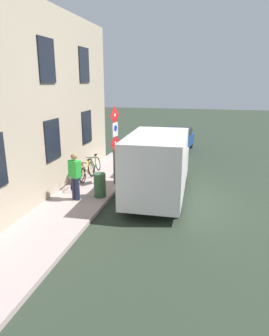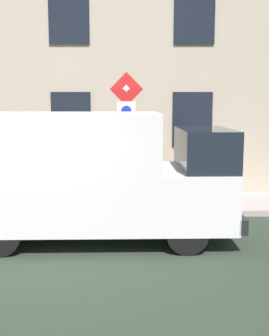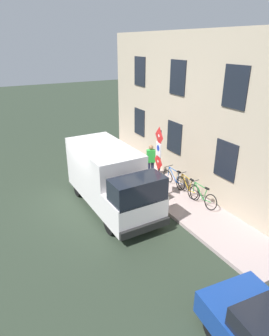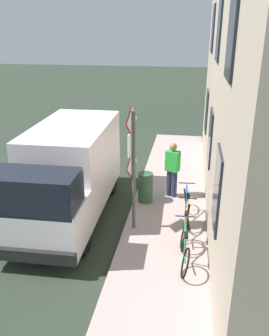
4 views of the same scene
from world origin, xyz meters
TOP-DOWN VIEW (x-y plane):
  - ground_plane at (0.00, 0.00)m, footprint 80.00×80.00m
  - sidewalk_slab at (3.27, 0.00)m, footprint 2.15×14.27m
  - building_facade at (4.69, 0.00)m, footprint 0.75×12.27m
  - sign_post_stacked at (2.40, -1.56)m, footprint 0.19×0.56m
  - delivery_van at (0.49, -0.90)m, footprint 2.10×5.37m
  - bicycle_green at (3.79, -2.81)m, footprint 0.46×1.72m
  - bicycle_orange at (3.79, -1.87)m, footprint 0.46×1.71m
  - bicycle_blue at (3.79, -0.93)m, footprint 0.46×1.72m
  - pedestrian at (3.30, 0.46)m, footprint 0.47×0.39m
  - litter_bin at (2.54, -0.01)m, footprint 0.44×0.44m

SIDE VIEW (x-z plane):
  - ground_plane at x=0.00m, z-range 0.00..0.00m
  - sidewalk_slab at x=3.27m, z-range 0.00..0.14m
  - bicycle_green at x=3.79m, z-range 0.07..0.95m
  - bicycle_orange at x=3.79m, z-range 0.07..0.96m
  - bicycle_blue at x=3.79m, z-range 0.07..0.96m
  - litter_bin at x=2.54m, z-range 0.14..1.04m
  - pedestrian at x=3.30m, z-range 0.21..1.93m
  - delivery_van at x=0.49m, z-range 0.08..2.58m
  - sign_post_stacked at x=2.40m, z-range 0.60..3.72m
  - building_facade at x=4.69m, z-range 0.00..6.93m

